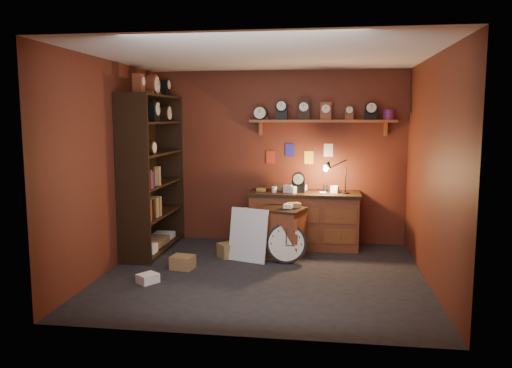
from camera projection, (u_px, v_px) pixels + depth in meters
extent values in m
plane|color=black|center=(263.00, 275.00, 6.29)|extent=(4.00, 4.00, 0.00)
cube|color=#5D2616|center=(277.00, 157.00, 7.88)|extent=(4.00, 0.02, 2.70)
cube|color=#5D2616|center=(238.00, 189.00, 4.34)|extent=(4.00, 0.02, 2.70)
cube|color=#5D2616|center=(108.00, 167.00, 6.38)|extent=(0.02, 3.60, 2.70)
cube|color=#5D2616|center=(432.00, 171.00, 5.84)|extent=(0.02, 3.60, 2.70)
cube|color=beige|center=(263.00, 56.00, 5.93)|extent=(4.00, 3.60, 0.02)
cube|color=brown|center=(322.00, 121.00, 7.56)|extent=(2.20, 0.30, 0.04)
cube|color=brown|center=(261.00, 129.00, 7.78)|extent=(0.04, 0.16, 0.20)
cube|color=brown|center=(386.00, 129.00, 7.52)|extent=(0.04, 0.16, 0.20)
cylinder|color=#B21419|center=(389.00, 115.00, 7.42)|extent=(0.16, 0.16, 0.15)
cube|color=#A02513|center=(286.00, 157.00, 7.85)|extent=(0.14, 0.01, 0.20)
cube|color=navy|center=(306.00, 150.00, 7.79)|extent=(0.14, 0.01, 0.20)
cube|color=gold|center=(325.00, 158.00, 7.77)|extent=(0.14, 0.01, 0.20)
cube|color=silver|center=(345.00, 150.00, 7.71)|extent=(0.14, 0.01, 0.20)
cube|color=black|center=(138.00, 174.00, 7.37)|extent=(0.03, 1.60, 2.30)
cube|color=black|center=(133.00, 180.00, 6.57)|extent=(0.45, 0.03, 2.30)
cube|color=black|center=(169.00, 169.00, 8.10)|extent=(0.45, 0.03, 2.30)
cube|color=black|center=(155.00, 247.00, 7.48)|extent=(0.43, 1.54, 0.03)
cube|color=black|center=(154.00, 214.00, 7.42)|extent=(0.43, 1.54, 0.03)
cube|color=black|center=(153.00, 184.00, 7.36)|extent=(0.43, 1.54, 0.03)
cube|color=black|center=(153.00, 154.00, 7.30)|extent=(0.43, 1.54, 0.03)
cube|color=black|center=(152.00, 123.00, 7.24)|extent=(0.43, 1.54, 0.03)
cube|color=black|center=(151.00, 96.00, 7.19)|extent=(0.43, 1.54, 0.03)
cube|color=brown|center=(304.00, 221.00, 7.63)|extent=(1.62, 0.60, 0.80)
cube|color=black|center=(304.00, 194.00, 7.57)|extent=(1.68, 0.66, 0.05)
cube|color=brown|center=(303.00, 225.00, 7.33)|extent=(1.54, 0.02, 0.52)
cylinder|color=black|center=(345.00, 193.00, 7.44)|extent=(0.12, 0.12, 0.02)
cylinder|color=black|center=(346.00, 180.00, 7.41)|extent=(0.02, 0.02, 0.38)
cylinder|color=black|center=(338.00, 164.00, 7.37)|extent=(0.27, 0.09, 0.14)
cone|color=black|center=(328.00, 167.00, 7.36)|extent=(0.18, 0.14, 0.18)
cube|color=brown|center=(281.00, 234.00, 7.08)|extent=(0.70, 0.64, 0.68)
cube|color=black|center=(281.00, 209.00, 7.03)|extent=(0.75, 0.69, 0.03)
cube|color=brown|center=(280.00, 238.00, 6.83)|extent=(0.50, 0.18, 0.58)
cylinder|color=black|center=(286.00, 243.00, 6.81)|extent=(0.55, 0.17, 0.55)
cylinder|color=beige|center=(286.00, 243.00, 6.77)|extent=(0.48, 0.11, 0.48)
cube|color=black|center=(286.00, 238.00, 6.75)|extent=(0.01, 0.04, 0.18)
cube|color=black|center=(291.00, 246.00, 6.76)|extent=(0.12, 0.01, 0.01)
cube|color=silver|center=(248.00, 261.00, 6.92)|extent=(0.58, 0.33, 0.74)
cube|color=silver|center=(261.00, 228.00, 7.65)|extent=(0.63, 0.63, 0.57)
cube|color=black|center=(259.00, 233.00, 7.38)|extent=(0.46, 0.10, 0.45)
cube|color=olive|center=(183.00, 262.00, 6.54)|extent=(0.31, 0.28, 0.17)
cube|color=white|center=(148.00, 278.00, 5.98)|extent=(0.28, 0.29, 0.11)
cube|color=olive|center=(229.00, 250.00, 7.10)|extent=(0.35, 0.34, 0.20)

